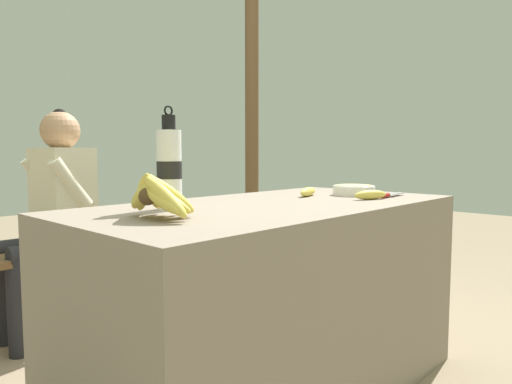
% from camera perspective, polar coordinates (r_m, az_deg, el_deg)
% --- Properties ---
extents(market_counter, '(1.49, 0.75, 0.72)m').
position_cam_1_polar(market_counter, '(1.74, 2.11, -13.28)').
color(market_counter, gray).
rests_on(market_counter, ground_plane).
extents(banana_bunch_ripe, '(0.17, 0.29, 0.14)m').
position_cam_1_polar(banana_bunch_ripe, '(1.28, -12.09, -0.40)').
color(banana_bunch_ripe, '#4C381E').
rests_on(banana_bunch_ripe, market_counter).
extents(serving_bowl, '(0.18, 0.18, 0.04)m').
position_cam_1_polar(serving_bowl, '(2.02, 12.13, 0.32)').
color(serving_bowl, white).
rests_on(serving_bowl, market_counter).
extents(water_bottle, '(0.08, 0.08, 0.33)m').
position_cam_1_polar(water_bottle, '(1.49, -10.79, 3.00)').
color(water_bottle, white).
rests_on(water_bottle, market_counter).
extents(loose_banana_front, '(0.16, 0.09, 0.04)m').
position_cam_1_polar(loose_banana_front, '(1.84, 14.11, -0.34)').
color(loose_banana_front, '#E0C64C').
rests_on(loose_banana_front, market_counter).
extents(loose_banana_side, '(0.17, 0.09, 0.04)m').
position_cam_1_polar(loose_banana_side, '(1.94, 6.50, 0.03)').
color(loose_banana_side, '#E0C64C').
rests_on(loose_banana_side, market_counter).
extents(knife, '(0.20, 0.04, 0.02)m').
position_cam_1_polar(knife, '(1.96, 16.34, -0.34)').
color(knife, '#BCBCC1').
rests_on(knife, market_counter).
extents(wooden_bench, '(1.89, 0.32, 0.44)m').
position_cam_1_polar(wooden_bench, '(2.63, -16.94, -6.88)').
color(wooden_bench, brown).
rests_on(wooden_bench, ground_plane).
extents(seated_vendor, '(0.40, 0.39, 1.12)m').
position_cam_1_polar(seated_vendor, '(2.41, -24.03, -1.65)').
color(seated_vendor, '#232328').
rests_on(seated_vendor, ground_plane).
extents(banana_bunch_green, '(0.14, 0.25, 0.12)m').
position_cam_1_polar(banana_bunch_green, '(2.92, -7.69, -3.13)').
color(banana_bunch_green, '#4C381E').
rests_on(banana_bunch_green, wooden_bench).
extents(support_post_far, '(0.11, 0.11, 2.41)m').
position_cam_1_polar(support_post_far, '(3.59, -0.52, 9.70)').
color(support_post_far, brown).
rests_on(support_post_far, ground_plane).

